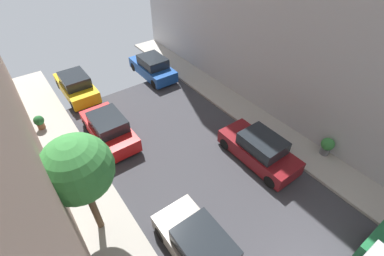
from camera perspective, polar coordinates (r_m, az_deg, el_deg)
parked_car_left_2 at (r=10.55m, az=2.21°, el=-24.44°), size 1.78×4.20×1.57m
parked_car_left_3 at (r=15.31m, az=-17.20°, el=-0.09°), size 1.78×4.20×1.57m
parked_car_left_4 at (r=19.72m, az=-23.36°, el=8.23°), size 1.78×4.20×1.57m
parked_car_right_2 at (r=13.87m, az=14.07°, el=-4.42°), size 1.78×4.20×1.57m
parked_car_right_3 at (r=20.56m, az=-8.34°, el=12.61°), size 1.78×4.20×1.57m
street_tree_0 at (r=9.54m, az=-23.11°, el=-8.08°), size 2.39×2.39×4.67m
potted_plant_0 at (r=17.51m, az=-29.65°, el=1.17°), size 0.56×0.56×0.84m
potted_plant_3 at (r=13.43m, az=-25.47°, el=-10.25°), size 0.62×0.62×1.00m
potted_plant_5 at (r=15.30m, az=26.73°, el=-3.36°), size 0.65×0.65×0.98m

